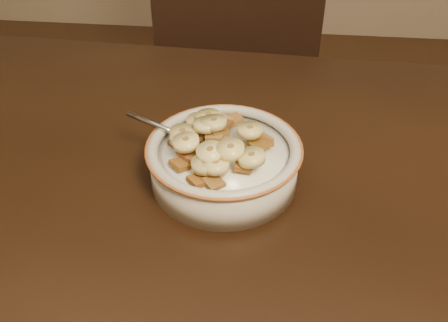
# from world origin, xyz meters

# --- Properties ---
(table) EXTENTS (1.44, 0.97, 0.04)m
(table) POSITION_xyz_m (0.00, 0.00, 0.73)
(table) COLOR black
(table) RESTS_ON floor
(chair) EXTENTS (0.55, 0.55, 1.00)m
(chair) POSITION_xyz_m (0.09, 0.63, 0.50)
(chair) COLOR black
(chair) RESTS_ON floor
(cereal_bowl) EXTENTS (0.18, 0.18, 0.04)m
(cereal_bowl) POSITION_xyz_m (0.13, 0.08, 0.77)
(cereal_bowl) COLOR silver
(cereal_bowl) RESTS_ON table
(milk) EXTENTS (0.15, 0.15, 0.00)m
(milk) POSITION_xyz_m (0.13, 0.08, 0.79)
(milk) COLOR white
(milk) RESTS_ON cereal_bowl
(spoon) EXTENTS (0.05, 0.04, 0.01)m
(spoon) POSITION_xyz_m (0.11, 0.09, 0.80)
(spoon) COLOR #99999B
(spoon) RESTS_ON cereal_bowl
(cereal_square_0) EXTENTS (0.03, 0.03, 0.01)m
(cereal_square_0) POSITION_xyz_m (0.09, 0.06, 0.80)
(cereal_square_0) COLOR brown
(cereal_square_0) RESTS_ON milk
(cereal_square_1) EXTENTS (0.02, 0.02, 0.01)m
(cereal_square_1) POSITION_xyz_m (0.12, 0.11, 0.81)
(cereal_square_1) COLOR brown
(cereal_square_1) RESTS_ON milk
(cereal_square_2) EXTENTS (0.03, 0.03, 0.01)m
(cereal_square_2) POSITION_xyz_m (0.08, 0.09, 0.80)
(cereal_square_2) COLOR brown
(cereal_square_2) RESTS_ON milk
(cereal_square_3) EXTENTS (0.03, 0.03, 0.01)m
(cereal_square_3) POSITION_xyz_m (0.16, 0.12, 0.81)
(cereal_square_3) COLOR #9D681A
(cereal_square_3) RESTS_ON milk
(cereal_square_4) EXTENTS (0.03, 0.03, 0.01)m
(cereal_square_4) POSITION_xyz_m (0.13, 0.12, 0.81)
(cereal_square_4) COLOR brown
(cereal_square_4) RESTS_ON milk
(cereal_square_5) EXTENTS (0.03, 0.03, 0.01)m
(cereal_square_5) POSITION_xyz_m (0.13, 0.10, 0.82)
(cereal_square_5) COLOR olive
(cereal_square_5) RESTS_ON milk
(cereal_square_6) EXTENTS (0.03, 0.03, 0.01)m
(cereal_square_6) POSITION_xyz_m (0.09, 0.11, 0.80)
(cereal_square_6) COLOR #99551D
(cereal_square_6) RESTS_ON milk
(cereal_square_7) EXTENTS (0.02, 0.02, 0.01)m
(cereal_square_7) POSITION_xyz_m (0.10, 0.07, 0.80)
(cereal_square_7) COLOR brown
(cereal_square_7) RESTS_ON milk
(cereal_square_8) EXTENTS (0.03, 0.03, 0.01)m
(cereal_square_8) POSITION_xyz_m (0.10, 0.06, 0.80)
(cereal_square_8) COLOR #985F34
(cereal_square_8) RESTS_ON milk
(cereal_square_9) EXTENTS (0.03, 0.03, 0.01)m
(cereal_square_9) POSITION_xyz_m (0.14, 0.15, 0.80)
(cereal_square_9) COLOR brown
(cereal_square_9) RESTS_ON milk
(cereal_square_10) EXTENTS (0.03, 0.03, 0.01)m
(cereal_square_10) POSITION_xyz_m (0.17, 0.09, 0.81)
(cereal_square_10) COLOR #885816
(cereal_square_10) RESTS_ON milk
(cereal_square_11) EXTENTS (0.03, 0.03, 0.01)m
(cereal_square_11) POSITION_xyz_m (0.13, 0.13, 0.80)
(cereal_square_11) COLOR brown
(cereal_square_11) RESTS_ON milk
(cereal_square_12) EXTENTS (0.03, 0.03, 0.01)m
(cereal_square_12) POSITION_xyz_m (0.18, 0.09, 0.80)
(cereal_square_12) COLOR brown
(cereal_square_12) RESTS_ON milk
(cereal_square_13) EXTENTS (0.03, 0.03, 0.01)m
(cereal_square_13) POSITION_xyz_m (0.11, 0.02, 0.80)
(cereal_square_13) COLOR brown
(cereal_square_13) RESTS_ON milk
(cereal_square_14) EXTENTS (0.02, 0.02, 0.01)m
(cereal_square_14) POSITION_xyz_m (0.16, 0.05, 0.81)
(cereal_square_14) COLOR #905E23
(cereal_square_14) RESTS_ON milk
(cereal_square_15) EXTENTS (0.03, 0.03, 0.01)m
(cereal_square_15) POSITION_xyz_m (0.13, 0.02, 0.80)
(cereal_square_15) COLOR brown
(cereal_square_15) RESTS_ON milk
(cereal_square_16) EXTENTS (0.02, 0.02, 0.01)m
(cereal_square_16) POSITION_xyz_m (0.12, 0.09, 0.81)
(cereal_square_16) COLOR olive
(cereal_square_16) RESTS_ON milk
(cereal_square_17) EXTENTS (0.03, 0.03, 0.01)m
(cereal_square_17) POSITION_xyz_m (0.18, 0.11, 0.80)
(cereal_square_17) COLOR olive
(cereal_square_17) RESTS_ON milk
(cereal_square_18) EXTENTS (0.02, 0.02, 0.01)m
(cereal_square_18) POSITION_xyz_m (0.10, 0.10, 0.81)
(cereal_square_18) COLOR brown
(cereal_square_18) RESTS_ON milk
(cereal_square_19) EXTENTS (0.03, 0.03, 0.01)m
(cereal_square_19) POSITION_xyz_m (0.13, 0.14, 0.80)
(cereal_square_19) COLOR olive
(cereal_square_19) RESTS_ON milk
(cereal_square_20) EXTENTS (0.03, 0.03, 0.01)m
(cereal_square_20) POSITION_xyz_m (0.12, 0.06, 0.81)
(cereal_square_20) COLOR brown
(cereal_square_20) RESTS_ON milk
(cereal_square_21) EXTENTS (0.03, 0.03, 0.01)m
(cereal_square_21) POSITION_xyz_m (0.09, 0.05, 0.80)
(cereal_square_21) COLOR brown
(cereal_square_21) RESTS_ON milk
(banana_slice_0) EXTENTS (0.04, 0.04, 0.02)m
(banana_slice_0) POSITION_xyz_m (0.13, 0.04, 0.81)
(banana_slice_0) COLOR #EBCC75
(banana_slice_0) RESTS_ON milk
(banana_slice_1) EXTENTS (0.04, 0.04, 0.01)m
(banana_slice_1) POSITION_xyz_m (0.08, 0.09, 0.81)
(banana_slice_1) COLOR tan
(banana_slice_1) RESTS_ON milk
(banana_slice_2) EXTENTS (0.04, 0.04, 0.01)m
(banana_slice_2) POSITION_xyz_m (0.09, 0.07, 0.82)
(banana_slice_2) COLOR #FFDB84
(banana_slice_2) RESTS_ON milk
(banana_slice_3) EXTENTS (0.04, 0.04, 0.01)m
(banana_slice_3) POSITION_xyz_m (0.12, 0.04, 0.81)
(banana_slice_3) COLOR tan
(banana_slice_3) RESTS_ON milk
(banana_slice_4) EXTENTS (0.04, 0.04, 0.01)m
(banana_slice_4) POSITION_xyz_m (0.12, 0.10, 0.83)
(banana_slice_4) COLOR #CAC27D
(banana_slice_4) RESTS_ON milk
(banana_slice_5) EXTENTS (0.04, 0.04, 0.01)m
(banana_slice_5) POSITION_xyz_m (0.14, 0.05, 0.82)
(banana_slice_5) COLOR #F0E474
(banana_slice_5) RESTS_ON milk
(banana_slice_6) EXTENTS (0.04, 0.04, 0.01)m
(banana_slice_6) POSITION_xyz_m (0.10, 0.12, 0.81)
(banana_slice_6) COLOR #DDBF6E
(banana_slice_6) RESTS_ON milk
(banana_slice_7) EXTENTS (0.04, 0.04, 0.02)m
(banana_slice_7) POSITION_xyz_m (0.12, 0.05, 0.82)
(banana_slice_7) COLOR #FCE4A5
(banana_slice_7) RESTS_ON milk
(banana_slice_8) EXTENTS (0.04, 0.04, 0.01)m
(banana_slice_8) POSITION_xyz_m (0.11, 0.12, 0.82)
(banana_slice_8) COLOR #D9C26B
(banana_slice_8) RESTS_ON milk
(banana_slice_9) EXTENTS (0.04, 0.04, 0.01)m
(banana_slice_9) POSITION_xyz_m (0.08, 0.08, 0.81)
(banana_slice_9) COLOR #E8C67E
(banana_slice_9) RESTS_ON milk
(banana_slice_10) EXTENTS (0.04, 0.04, 0.01)m
(banana_slice_10) POSITION_xyz_m (0.11, 0.10, 0.82)
(banana_slice_10) COLOR #F6E195
(banana_slice_10) RESTS_ON milk
(banana_slice_11) EXTENTS (0.04, 0.04, 0.01)m
(banana_slice_11) POSITION_xyz_m (0.17, 0.05, 0.82)
(banana_slice_11) COLOR #D2C165
(banana_slice_11) RESTS_ON milk
(banana_slice_12) EXTENTS (0.04, 0.04, 0.01)m
(banana_slice_12) POSITION_xyz_m (0.16, 0.10, 0.82)
(banana_slice_12) COLOR #DBCB74
(banana_slice_12) RESTS_ON milk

